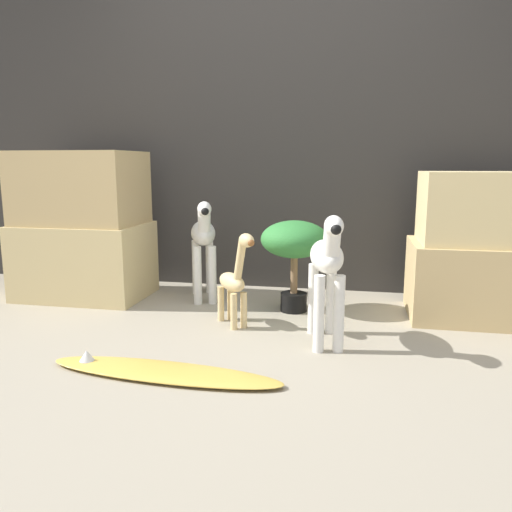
# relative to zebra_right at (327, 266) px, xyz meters

# --- Properties ---
(ground_plane) EXTENTS (14.00, 14.00, 0.00)m
(ground_plane) POSITION_rel_zebra_right_xyz_m (-0.41, -0.30, -0.42)
(ground_plane) COLOR #9E937F
(wall_back) EXTENTS (6.40, 0.08, 2.20)m
(wall_back) POSITION_rel_zebra_right_xyz_m (-0.41, 1.21, 0.68)
(wall_back) COLOR #2D2B28
(wall_back) RESTS_ON ground_plane
(rock_pillar_left) EXTENTS (0.87, 0.58, 1.02)m
(rock_pillar_left) POSITION_rel_zebra_right_xyz_m (-1.74, 0.64, 0.08)
(rock_pillar_left) COLOR #DBC184
(rock_pillar_left) RESTS_ON ground_plane
(rock_pillar_right) EXTENTS (0.87, 0.58, 0.89)m
(rock_pillar_right) POSITION_rel_zebra_right_xyz_m (0.92, 0.64, 0.00)
(rock_pillar_right) COLOR tan
(rock_pillar_right) RESTS_ON ground_plane
(zebra_right) EXTENTS (0.24, 0.53, 0.70)m
(zebra_right) POSITION_rel_zebra_right_xyz_m (0.00, 0.00, 0.00)
(zebra_right) COLOR white
(zebra_right) RESTS_ON ground_plane
(zebra_left) EXTENTS (0.30, 0.52, 0.70)m
(zebra_left) POSITION_rel_zebra_right_xyz_m (-0.88, 0.72, 0.00)
(zebra_left) COLOR white
(zebra_left) RESTS_ON ground_plane
(giraffe_figurine) EXTENTS (0.31, 0.36, 0.57)m
(giraffe_figurine) POSITION_rel_zebra_right_xyz_m (-0.54, 0.19, -0.15)
(giraffe_figurine) COLOR #E0C184
(giraffe_figurine) RESTS_ON ground_plane
(potted_palm_front) EXTENTS (0.43, 0.43, 0.59)m
(potted_palm_front) POSITION_rel_zebra_right_xyz_m (-0.24, 0.57, 0.02)
(potted_palm_front) COLOR black
(potted_palm_front) RESTS_ON ground_plane
(surfboard) EXTENTS (1.12, 0.30, 0.08)m
(surfboard) POSITION_rel_zebra_right_xyz_m (-0.70, -0.55, -0.40)
(surfboard) COLOR gold
(surfboard) RESTS_ON ground_plane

